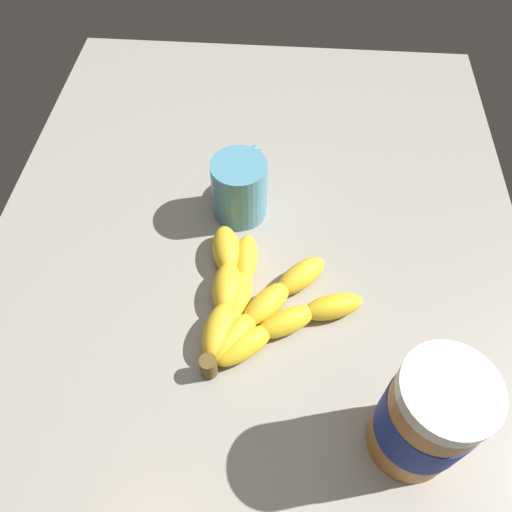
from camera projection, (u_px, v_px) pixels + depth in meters
The scene contains 4 objects.
ground_plane at pixel (255, 254), 69.63cm from camera, with size 96.99×73.67×3.53cm, color gray.
banana_bunch at pixel (251, 302), 61.21cm from camera, with size 21.41×20.64×3.66cm.
peanut_butter_jar at pixel (426, 418), 46.89cm from camera, with size 8.79×8.79×15.62cm.
coffee_mug at pixel (240, 188), 68.32cm from camera, with size 11.14×7.60×9.15cm.
Camera 1 is at (-40.41, -3.28, 54.84)cm, focal length 34.93 mm.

